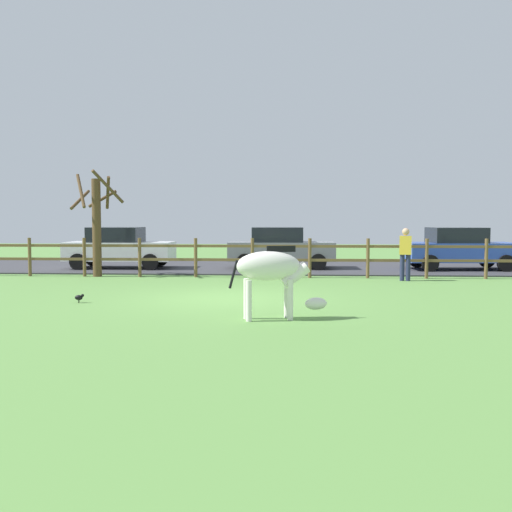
{
  "coord_description": "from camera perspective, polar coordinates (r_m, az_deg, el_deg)",
  "views": [
    {
      "loc": [
        1.54,
        -13.73,
        1.92
      ],
      "look_at": [
        0.63,
        1.22,
        0.95
      ],
      "focal_mm": 40.25,
      "sensor_mm": 36.0,
      "label": 1
    }
  ],
  "objects": [
    {
      "name": "paddock_fence",
      "position": [
        18.9,
        -3.21,
        0.09
      ],
      "size": [
        20.78,
        0.11,
        1.29
      ],
      "color": "brown",
      "rests_on": "ground_plane"
    },
    {
      "name": "crow_on_grass",
      "position": [
        13.8,
        -17.16,
        -3.95
      ],
      "size": [
        0.21,
        0.1,
        0.2
      ],
      "color": "black",
      "rests_on": "ground_plane"
    },
    {
      "name": "bare_tree",
      "position": [
        19.85,
        -15.57,
        3.38
      ],
      "size": [
        1.64,
        1.59,
        3.5
      ],
      "color": "#513A23",
      "rests_on": "ground_plane"
    },
    {
      "name": "zebra",
      "position": [
        10.95,
        1.66,
        -1.52
      ],
      "size": [
        1.91,
        0.76,
        1.41
      ],
      "color": "white",
      "rests_on": "ground_plane"
    },
    {
      "name": "ground_plane",
      "position": [
        13.95,
        -2.88,
        -4.23
      ],
      "size": [
        60.0,
        60.0,
        0.0
      ],
      "primitive_type": "plane",
      "color": "#5B8C42"
    },
    {
      "name": "visitor_near_fence",
      "position": [
        18.38,
        14.63,
        0.41
      ],
      "size": [
        0.4,
        0.29,
        1.64
      ],
      "color": "#232847",
      "rests_on": "ground_plane"
    },
    {
      "name": "parked_car_grey",
      "position": [
        21.88,
        2.43,
        0.87
      ],
      "size": [
        4.04,
        1.96,
        1.56
      ],
      "color": "slate",
      "rests_on": "parking_asphalt"
    },
    {
      "name": "parking_asphalt",
      "position": [
        23.16,
        -0.32,
        -1.0
      ],
      "size": [
        28.0,
        7.4,
        0.05
      ],
      "primitive_type": "cube",
      "color": "#38383D",
      "rests_on": "ground_plane"
    },
    {
      "name": "parked_car_white",
      "position": [
        22.49,
        -13.43,
        0.85
      ],
      "size": [
        4.02,
        1.92,
        1.56
      ],
      "color": "white",
      "rests_on": "parking_asphalt"
    },
    {
      "name": "parked_car_blue",
      "position": [
        22.52,
        19.52,
        0.74
      ],
      "size": [
        4.09,
        2.07,
        1.56
      ],
      "color": "#2D4CAD",
      "rests_on": "parking_asphalt"
    }
  ]
}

